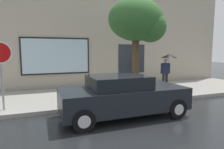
% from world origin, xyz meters
% --- Properties ---
extents(ground_plane, '(60.00, 60.00, 0.00)m').
position_xyz_m(ground_plane, '(0.00, 0.00, 0.00)').
color(ground_plane, black).
extents(sidewalk, '(20.00, 4.00, 0.15)m').
position_xyz_m(sidewalk, '(0.00, 3.00, 0.07)').
color(sidewalk, gray).
rests_on(sidewalk, ground).
extents(building_facade, '(20.00, 0.67, 7.00)m').
position_xyz_m(building_facade, '(-0.01, 5.50, 3.48)').
color(building_facade, '#B2A893').
rests_on(building_facade, ground).
extents(parked_car, '(4.19, 1.80, 1.40)m').
position_xyz_m(parked_car, '(0.29, -0.05, 0.70)').
color(parked_car, black).
rests_on(parked_car, ground).
extents(fire_hydrant, '(0.30, 0.44, 0.75)m').
position_xyz_m(fire_hydrant, '(-0.27, 1.90, 0.51)').
color(fire_hydrant, yellow).
rests_on(fire_hydrant, sidewalk).
extents(pedestrian_with_umbrella, '(0.90, 0.90, 1.88)m').
position_xyz_m(pedestrian_with_umbrella, '(4.35, 3.08, 1.61)').
color(pedestrian_with_umbrella, black).
rests_on(pedestrian_with_umbrella, sidewalk).
extents(street_tree, '(2.45, 2.09, 4.31)m').
position_xyz_m(street_tree, '(1.85, 1.82, 3.44)').
color(street_tree, '#4C3823').
rests_on(street_tree, sidewalk).
extents(stop_sign, '(0.76, 0.10, 2.37)m').
position_xyz_m(stop_sign, '(-3.50, 1.61, 1.82)').
color(stop_sign, gray).
rests_on(stop_sign, sidewalk).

